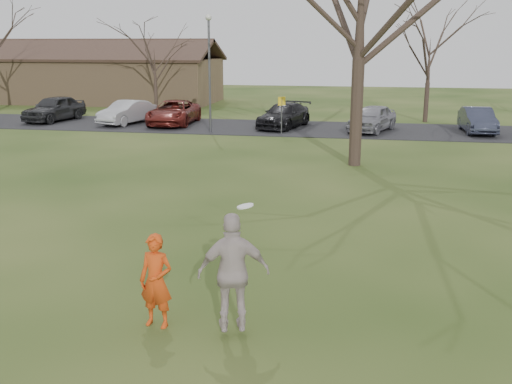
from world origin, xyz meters
TOP-DOWN VIEW (x-y plane):
  - ground at (0.00, 0.00)m, footprint 120.00×120.00m
  - parking_strip at (0.00, 25.00)m, footprint 62.00×6.50m
  - player_defender at (-1.03, 0.12)m, footprint 0.66×0.48m
  - car_0 at (-16.85, 25.38)m, footprint 2.58×4.87m
  - car_1 at (-11.85, 24.96)m, footprint 2.54×4.47m
  - car_2 at (-8.99, 25.20)m, footprint 2.62×5.26m
  - car_3 at (-2.31, 25.15)m, footprint 3.04×5.06m
  - car_4 at (2.71, 24.50)m, footprint 3.05×4.60m
  - car_5 at (8.34, 25.00)m, footprint 1.60×4.19m
  - catching_play at (0.38, -0.04)m, footprint 1.28×0.81m
  - building at (-20.00, 38.00)m, footprint 20.60×8.50m
  - lamp_post at (-6.00, 22.50)m, footprint 0.34×0.34m
  - sign_yellow at (-2.00, 22.00)m, footprint 0.35×0.35m
  - small_tree_row at (4.38, 30.06)m, footprint 55.00×5.90m

SIDE VIEW (x-z plane):
  - ground at x=0.00m, z-range 0.00..0.00m
  - parking_strip at x=0.00m, z-range 0.00..0.04m
  - car_5 at x=8.34m, z-range 0.04..1.40m
  - car_3 at x=-2.31m, z-range 0.04..1.41m
  - car_1 at x=-11.85m, z-range 0.04..1.43m
  - car_2 at x=-8.99m, z-range 0.04..1.47m
  - car_4 at x=2.71m, z-range 0.04..1.50m
  - car_0 at x=-16.85m, z-range 0.04..1.62m
  - player_defender at x=-1.03m, z-range 0.00..1.66m
  - catching_play at x=0.38m, z-range 0.06..2.25m
  - sign_yellow at x=-2.00m, z-range 0.41..2.49m
  - building at x=-20.00m, z-range -0.64..4.50m
  - small_tree_row at x=4.38m, z-range -0.36..8.14m
  - lamp_post at x=-6.00m, z-range 0.83..7.10m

